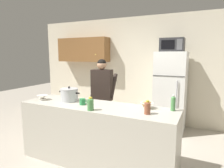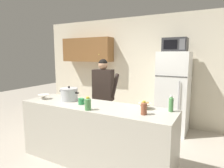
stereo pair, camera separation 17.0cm
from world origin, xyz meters
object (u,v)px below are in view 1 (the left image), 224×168
refrigerator (170,92)px  cooking_pot (69,95)px  microwave (172,45)px  bottle_near_edge (147,107)px  empty_bowl (43,97)px  bottle_mid_counter (91,104)px  bottle_far_corner (173,103)px  person_near_pot (102,90)px  bread_bowl (147,105)px  coffee_mug (83,102)px

refrigerator → cooking_pot: 2.24m
microwave → bottle_near_edge: microwave is taller
microwave → bottle_near_edge: bearing=-89.3°
refrigerator → empty_bowl: bearing=-132.7°
refrigerator → bottle_mid_counter: refrigerator is taller
empty_bowl → bottle_far_corner: 2.10m
empty_bowl → person_near_pot: bearing=58.0°
person_near_pot → microwave: bearing=38.5°
bottle_near_edge → microwave: bearing=90.7°
bottle_near_edge → bottle_far_corner: 0.41m
bottle_near_edge → bottle_mid_counter: (-0.75, -0.16, 0.00)m
microwave → bread_bowl: size_ratio=2.48×
bread_bowl → coffee_mug: bearing=-166.2°
person_near_pot → bread_bowl: bearing=-33.1°
refrigerator → bottle_far_corner: size_ratio=7.84×
person_near_pot → bottle_near_edge: person_near_pot is taller
microwave → coffee_mug: size_ratio=3.66×
refrigerator → bottle_far_corner: bearing=-79.8°
refrigerator → cooking_pot: refrigerator is taller
bottle_mid_counter → bread_bowl: bearing=32.7°
microwave → bottle_far_corner: microwave is taller
bread_bowl → microwave: bearing=88.1°
bottle_mid_counter → bottle_far_corner: (1.02, 0.47, 0.02)m
refrigerator → empty_bowl: 2.63m
microwave → coffee_mug: microwave is taller
microwave → bottle_near_edge: size_ratio=2.69×
microwave → coffee_mug: 2.32m
bread_bowl → bottle_mid_counter: bottle_mid_counter is taller
cooking_pot → bread_bowl: bearing=5.4°
bottle_far_corner → bottle_mid_counter: bearing=-155.5°
bottle_far_corner → bread_bowl: bearing=-174.1°
person_near_pot → coffee_mug: (0.18, -0.96, -0.02)m
cooking_pot → microwave: bearing=53.4°
bottle_near_edge → bottle_far_corner: bottle_far_corner is taller
empty_bowl → coffee_mug: bearing=1.4°
cooking_pot → person_near_pot: bearing=79.8°
microwave → bottle_near_edge: (0.02, -1.92, -0.87)m
bottle_mid_counter → person_near_pot: bearing=111.2°
refrigerator → microwave: (0.00, -0.02, 1.01)m
coffee_mug → empty_bowl: 0.79m
person_near_pot → empty_bowl: 1.15m
bread_bowl → empty_bowl: (-1.72, -0.25, -0.01)m
bottle_near_edge → bottle_far_corner: (0.27, 0.30, 0.02)m
coffee_mug → bottle_mid_counter: bottle_mid_counter is taller
coffee_mug → bottle_mid_counter: (0.27, -0.20, 0.04)m
refrigerator → person_near_pot: (-1.17, -0.95, 0.12)m
bottle_far_corner → person_near_pot: bearing=154.8°
microwave → empty_bowl: bearing=-133.0°
microwave → empty_bowl: microwave is taller
person_near_pot → bread_bowl: person_near_pot is taller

